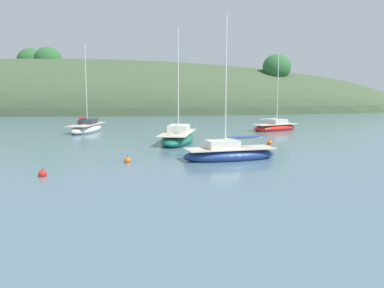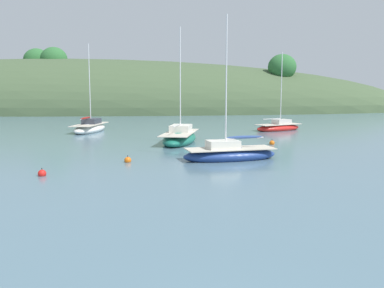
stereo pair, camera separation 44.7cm
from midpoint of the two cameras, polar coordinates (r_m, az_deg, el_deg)
name	(u,v)px [view 1 (the left image)]	position (r m, az deg, el deg)	size (l,w,h in m)	color
far_shoreline_hill	(56,111)	(92.53, -18.17, 4.35)	(150.00, 36.00, 25.42)	#425638
sailboat_navy_dinghy	(275,127)	(47.94, 11.00, 2.29)	(6.15, 4.60, 8.88)	red
sailboat_red_portside	(86,128)	(46.78, -14.46, 2.13)	(3.45, 7.29, 9.68)	white
sailboat_cream_ketch	(178,138)	(36.16, -2.30, 0.88)	(3.91, 7.89, 10.11)	#196B56
sailboat_grey_yawl	(229,154)	(27.59, 4.61, -1.31)	(6.68, 3.54, 9.53)	navy
mooring_buoy_outer	(270,143)	(35.71, 10.22, 0.16)	(0.44, 0.44, 0.54)	orange
mooring_buoy_inner	(42,174)	(23.74, -20.23, -3.88)	(0.44, 0.44, 0.54)	red
mooring_buoy_channel	(128,160)	(26.85, -9.26, -2.23)	(0.44, 0.44, 0.54)	orange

